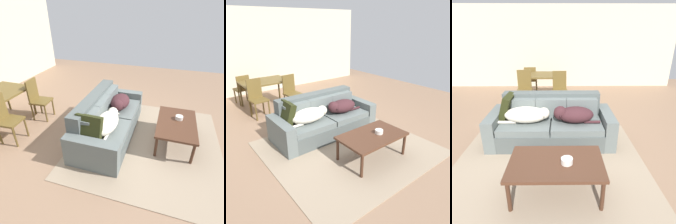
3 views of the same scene
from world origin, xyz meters
The scene contains 10 objects.
ground_plane centered at (0.00, 0.00, 0.00)m, with size 10.00×10.00×0.00m, color #8D6C53.
area_rug centered at (-0.11, -0.75, 0.01)m, with size 2.94×2.74×0.01m, color gray.
couch centered at (-0.11, 0.09, 0.32)m, with size 2.20×0.93×0.84m.
dog_on_left_cushion centered at (-0.51, -0.05, 0.57)m, with size 0.92×0.39×0.27m.
dog_on_right_cushion centered at (0.28, -0.06, 0.57)m, with size 0.81×0.40×0.30m.
throw_pillow_by_left_arm centered at (-0.91, 0.14, 0.63)m, with size 0.12×0.46×0.46m, color black.
coffee_table centered at (0.02, -1.25, 0.41)m, with size 1.15×0.71×0.46m.
bowl_on_coffee_table centered at (0.15, -1.29, 0.49)m, with size 0.14×0.14×0.07m, color silver.
dining_chair_near_left centered at (-0.89, 1.85, 0.53)m, with size 0.43×0.43×0.97m.
dining_chair_near_right centered at (0.04, 1.83, 0.52)m, with size 0.43×0.43×0.94m.
Camera 1 is at (-3.15, -0.98, 2.39)m, focal length 30.03 mm.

